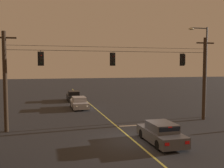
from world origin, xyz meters
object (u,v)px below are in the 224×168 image
Objects in this scene: car_waiting_near_lane at (161,133)px; car_oncoming_lead at (79,103)px; car_oncoming_trailing at (74,96)px; traffic_light_centre at (183,60)px; street_lamp_corner at (204,64)px; traffic_light_left_inner at (113,59)px; traffic_light_leftmost at (41,59)px.

car_oncoming_lead is at bearing 102.76° from car_waiting_near_lane.
car_waiting_near_lane is 0.98× the size of car_oncoming_trailing.
traffic_light_centre is 0.14× the size of street_lamp_corner.
traffic_light_centre is 0.28× the size of car_oncoming_trailing.
traffic_light_left_inner is 0.28× the size of car_oncoming_lead.
car_oncoming_lead is 1.00× the size of car_oncoming_trailing.
car_oncoming_lead and car_oncoming_trailing have the same top height.
street_lamp_corner is (11.09, -15.33, 4.60)m from car_oncoming_trailing.
traffic_light_left_inner is (5.89, 0.00, 0.00)m from traffic_light_leftmost.
traffic_light_left_inner is 0.28× the size of car_waiting_near_lane.
car_waiting_near_lane and car_oncoming_trailing have the same top height.
traffic_light_centre is at bearing -63.44° from car_oncoming_trailing.
traffic_light_left_inner is 10.74m from car_oncoming_lead.
traffic_light_left_inner is at bearing -84.49° from car_oncoming_trailing.
traffic_light_centre is 9.05m from car_waiting_near_lane.
traffic_light_left_inner reaches higher than car_oncoming_lead.
car_oncoming_trailing is (4.31, 16.40, -5.01)m from traffic_light_leftmost.
traffic_light_centre is at bearing 0.00° from traffic_light_leftmost.
car_oncoming_lead is 14.67m from street_lamp_corner.
traffic_light_leftmost is 11.41m from car_oncoming_lead.
street_lamp_corner is at bearing 6.44° from traffic_light_left_inner.
car_oncoming_lead is (-1.69, 9.35, -5.01)m from traffic_light_left_inner.
street_lamp_corner is (15.39, 1.07, -0.40)m from traffic_light_leftmost.
traffic_light_leftmost reaches higher than car_oncoming_lead.
car_waiting_near_lane is 0.98× the size of car_oncoming_lead.
street_lamp_corner is (7.78, 6.81, 4.60)m from car_waiting_near_lane.
traffic_light_left_inner is 1.00× the size of traffic_light_centre.
traffic_light_leftmost is 12.50m from traffic_light_centre.
car_oncoming_trailing is at bearing 75.29° from traffic_light_leftmost.
street_lamp_corner is (9.50, 1.07, -0.40)m from traffic_light_left_inner.
street_lamp_corner reaches higher than car_waiting_near_lane.
traffic_light_centre is 3.11m from street_lamp_corner.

